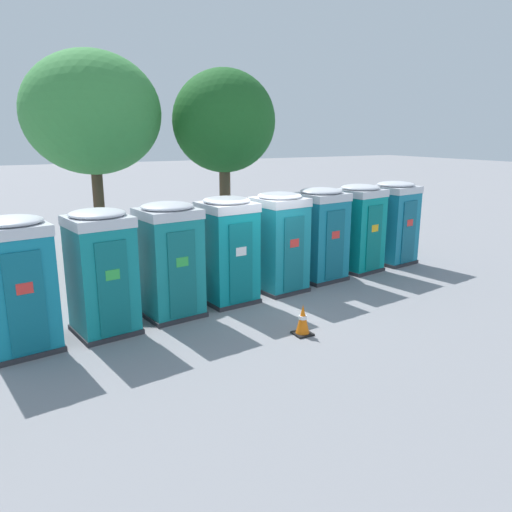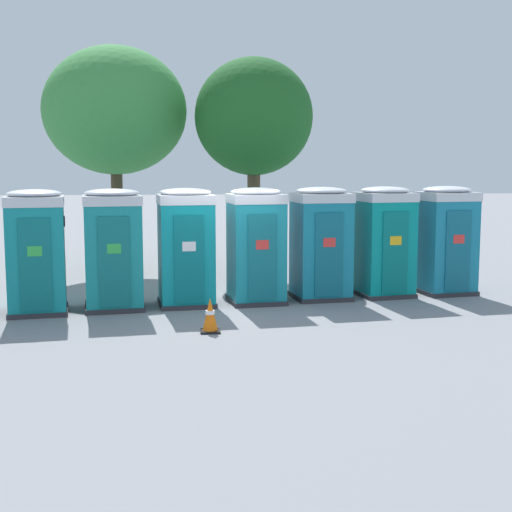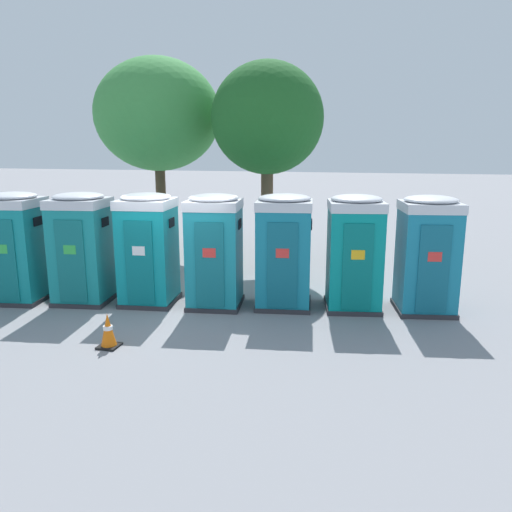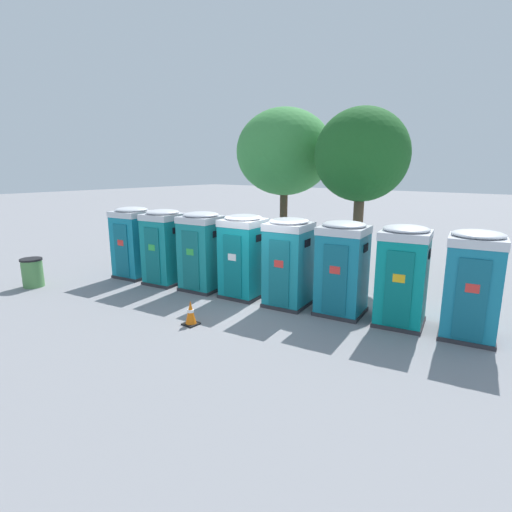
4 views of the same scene
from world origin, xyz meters
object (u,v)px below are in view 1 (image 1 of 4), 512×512
Objects in this scene: portapotty_2 at (170,259)px; portapotty_7 at (393,222)px; portapotty_3 at (227,250)px; portapotty_1 at (102,272)px; portapotty_4 at (279,242)px; street_tree_1 at (92,114)px; portapotty_6 at (359,228)px; portapotty_0 at (17,284)px; traffic_cone at (303,320)px; street_tree_0 at (224,122)px; portapotty_5 at (320,234)px.

portapotty_2 and portapotty_7 have the same top height.
portapotty_2 and portapotty_3 have the same top height.
portapotty_4 is (4.57, 0.73, -0.00)m from portapotty_1.
portapotty_1 is 0.40× the size of street_tree_1.
portapotty_6 is (3.03, 0.57, -0.00)m from portapotty_4.
portapotty_0 is 5.44m from traffic_cone.
portapotty_6 is at bearing 38.92° from traffic_cone.
portapotty_0 reaches higher than traffic_cone.
portapotty_3 and portapotty_6 have the same top height.
portapotty_5 is at bearing -71.37° from street_tree_0.
portapotty_7 is at bearing 8.63° from portapotty_0.
portapotty_1 is 1.00× the size of portapotty_5.
portapotty_7 is (7.61, 1.18, 0.00)m from portapotty_2.
portapotty_3 is at bearing -170.87° from portapotty_6.
portapotty_6 is 1.00× the size of portapotty_7.
portapotty_1 and portapotty_3 have the same top height.
portapotty_2 is 1.00× the size of portapotty_7.
portapotty_6 is (1.52, 0.23, 0.00)m from portapotty_5.
portapotty_0 is 1.00× the size of portapotty_1.
portapotty_3 reaches higher than traffic_cone.
portapotty_0 is 10.79m from portapotty_7.
street_tree_0 is (-2.73, 3.34, 3.01)m from portapotty_6.
portapotty_5 is 3.08m from portapotty_7.
street_tree_0 reaches higher than portapotty_4.
traffic_cone is at bearing -129.96° from portapotty_5.
street_tree_1 is (-8.03, 4.06, 3.22)m from portapotty_7.
portapotty_2 is at bearing 11.12° from portapotty_1.
portapotty_5 is at bearing 50.04° from traffic_cone.
portapotty_0 is 3.97× the size of traffic_cone.
portapotty_6 reaches higher than traffic_cone.
traffic_cone is at bearing -50.09° from portapotty_2.
portapotty_4 is (6.10, 0.87, 0.00)m from portapotty_0.
street_tree_0 is 7.89m from traffic_cone.
street_tree_0 is 3.88m from street_tree_1.
portapotty_6 is 5.39m from traffic_cone.
portapotty_2 and portapotty_5 have the same top height.
portapotty_0 is 1.00× the size of portapotty_6.
portapotty_4 is at bearing -169.43° from portapotty_6.
portapotty_4 is at bearing 7.99° from portapotty_2.
portapotty_3 is 6.16m from portapotty_7.
portapotty_0 is at bearing -143.30° from street_tree_0.
portapotty_2 is at bearing -127.75° from street_tree_0.
portapotty_3 is at bearing 8.71° from portapotty_0.
portapotty_1 reaches higher than traffic_cone.
portapotty_5 is 7.42m from street_tree_1.
portapotty_4 is at bearing 6.26° from portapotty_3.
portapotty_2 is at bearing -170.29° from portapotty_3.
portapotty_1 is at bearing -136.43° from street_tree_0.
portapotty_5 is 3.97× the size of traffic_cone.
portapotty_2 is (1.51, 0.30, -0.00)m from portapotty_1.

